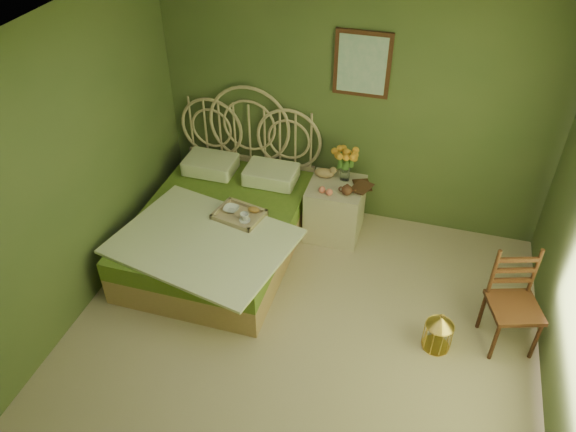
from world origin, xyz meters
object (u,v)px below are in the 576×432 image
(bed, at_px, (221,225))
(birdcage, at_px, (438,332))
(chair, at_px, (516,295))
(nightstand, at_px, (336,204))

(bed, relative_size, birdcage, 6.23)
(chair, xyz_separation_m, birdcage, (-0.56, -0.29, -0.33))
(bed, height_order, chair, bed)
(bed, relative_size, chair, 2.46)
(bed, xyz_separation_m, birdcage, (2.24, -0.69, -0.13))
(bed, bearing_deg, birdcage, -17.06)
(bed, bearing_deg, chair, -8.08)
(nightstand, relative_size, birdcage, 2.91)
(bed, relative_size, nightstand, 2.14)
(chair, relative_size, birdcage, 2.53)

